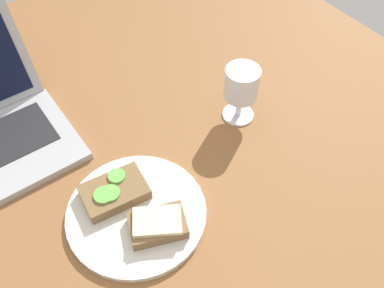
# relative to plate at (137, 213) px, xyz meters

# --- Properties ---
(wooden_table) EXTENTS (1.40, 1.40, 0.03)m
(wooden_table) POSITION_rel_plate_xyz_m (0.06, 0.07, -0.02)
(wooden_table) COLOR brown
(wooden_table) RESTS_ON ground
(plate) EXTENTS (0.24, 0.24, 0.01)m
(plate) POSITION_rel_plate_xyz_m (0.00, 0.00, 0.00)
(plate) COLOR silver
(plate) RESTS_ON wooden_table
(sandwich_with_cucumber) EXTENTS (0.12, 0.09, 0.03)m
(sandwich_with_cucumber) POSITION_rel_plate_xyz_m (-0.01, 0.05, 0.02)
(sandwich_with_cucumber) COLOR brown
(sandwich_with_cucumber) RESTS_ON plate
(sandwich_with_cheese) EXTENTS (0.11, 0.09, 0.03)m
(sandwich_with_cheese) POSITION_rel_plate_xyz_m (0.01, -0.05, 0.02)
(sandwich_with_cheese) COLOR brown
(sandwich_with_cheese) RESTS_ON plate
(wine_glass) EXTENTS (0.07, 0.07, 0.12)m
(wine_glass) POSITION_rel_plate_xyz_m (0.30, 0.08, 0.08)
(wine_glass) COLOR white
(wine_glass) RESTS_ON wooden_table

